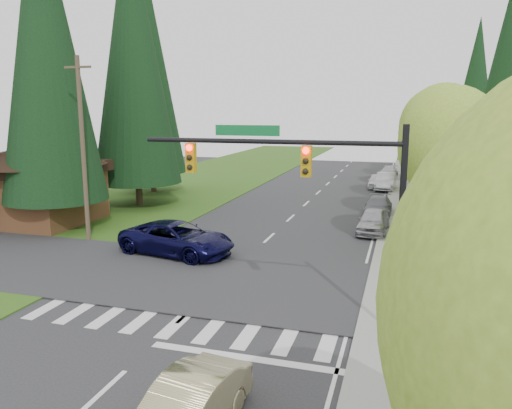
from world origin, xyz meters
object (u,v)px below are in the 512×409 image
at_px(parked_car_a, 373,221).
at_px(parked_car_c, 386,181).
at_px(parked_car_e, 389,173).
at_px(parked_car_d, 377,181).
at_px(parked_car_b, 378,206).
at_px(suv_navy, 177,239).
at_px(sedan_champagne, 186,409).

bearing_deg(parked_car_a, parked_car_c, 92.66).
relative_size(parked_car_c, parked_car_e, 1.07).
xyz_separation_m(parked_car_a, parked_car_d, (-0.84, 17.62, -0.06)).
distance_m(parked_car_b, parked_car_e, 19.40).
relative_size(parked_car_a, parked_car_b, 0.95).
relative_size(suv_navy, parked_car_c, 1.29).
xyz_separation_m(suv_navy, parked_car_e, (9.18, 32.00, -0.20)).
bearing_deg(parked_car_d, parked_car_a, -89.10).
relative_size(suv_navy, parked_car_e, 1.38).
distance_m(suv_navy, parked_car_a, 11.83).
distance_m(suv_navy, parked_car_d, 26.43).
bearing_deg(parked_car_b, parked_car_e, 90.68).
bearing_deg(parked_car_e, sedan_champagne, -89.94).
xyz_separation_m(parked_car_a, parked_car_e, (0.00, 24.54, -0.08)).
bearing_deg(parked_car_e, parked_car_c, -86.45).
bearing_deg(parked_car_d, parked_car_c, -44.38).
relative_size(sedan_champagne, suv_navy, 0.69).
distance_m(sedan_champagne, parked_car_b, 25.76).
bearing_deg(parked_car_b, parked_car_d, 94.54).
relative_size(parked_car_d, parked_car_e, 0.88).
xyz_separation_m(sedan_champagne, suv_navy, (-6.43, 13.02, 0.15)).
xyz_separation_m(sedan_champagne, parked_car_c, (2.74, 37.33, 0.08)).
bearing_deg(parked_car_b, parked_car_a, -89.32).
height_order(parked_car_b, parked_car_e, parked_car_b).
xyz_separation_m(parked_car_a, parked_car_b, (0.00, 5.13, -0.08)).
bearing_deg(parked_car_a, sedan_champagne, -94.96).
bearing_deg(sedan_champagne, parked_car_a, 89.24).
relative_size(parked_car_b, parked_car_c, 0.95).
relative_size(suv_navy, parked_car_b, 1.36).
height_order(parked_car_d, parked_car_e, parked_car_d).
distance_m(parked_car_b, parked_car_d, 12.52).
xyz_separation_m(sedan_champagne, parked_car_d, (1.90, 38.10, -0.03)).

